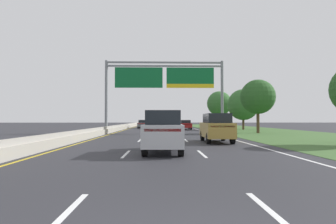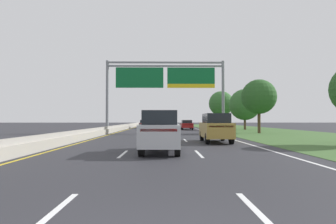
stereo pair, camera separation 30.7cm
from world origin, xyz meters
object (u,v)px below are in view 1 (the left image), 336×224
car_grey_left_lane_sedan (143,124)px  car_silver_centre_lane_suv (163,131)px  car_red_right_lane_sedan (185,125)px  roadside_tree_distant (219,104)px  overhead_sign_gantry (165,81)px  roadside_tree_mid (258,97)px  roadside_tree_far (243,105)px  pickup_truck_black (162,123)px  car_gold_right_lane_suv (216,127)px

car_grey_left_lane_sedan → car_silver_centre_lane_suv: 40.15m
car_red_right_lane_sedan → roadside_tree_distant: roadside_tree_distant is taller
car_silver_centre_lane_suv → car_red_right_lane_sedan: bearing=-5.4°
overhead_sign_gantry → car_red_right_lane_sedan: bearing=72.3°
roadside_tree_mid → roadside_tree_far: size_ratio=0.99×
roadside_tree_mid → pickup_truck_black: bearing=127.8°
car_silver_centre_lane_suv → roadside_tree_far: 34.65m
car_silver_centre_lane_suv → car_gold_right_lane_suv: bearing=-30.4°
roadside_tree_mid → roadside_tree_distant: (-0.09, 22.69, 0.43)m
car_grey_left_lane_sedan → roadside_tree_mid: bearing=-141.1°
pickup_truck_black → car_silver_centre_lane_suv: (-0.04, -35.04, 0.02)m
pickup_truck_black → roadside_tree_distant: (11.56, 7.68, 3.78)m
roadside_tree_mid → roadside_tree_distant: roadside_tree_distant is taller
roadside_tree_mid → roadside_tree_distant: 22.69m
car_gold_right_lane_suv → roadside_tree_far: 27.29m
roadside_tree_far → car_gold_right_lane_suv: bearing=-110.2°
car_grey_left_lane_sedan → roadside_tree_far: roadside_tree_far is taller
car_red_right_lane_sedan → roadside_tree_far: size_ratio=0.67×
car_red_right_lane_sedan → roadside_tree_far: 10.00m
overhead_sign_gantry → car_grey_left_lane_sedan: (-3.81, 18.41, -5.71)m
car_gold_right_lane_suv → pickup_truck_black: bearing=8.6°
roadside_tree_distant → car_silver_centre_lane_suv: bearing=-105.2°
overhead_sign_gantry → car_red_right_lane_sedan: size_ratio=3.40×
overhead_sign_gantry → car_silver_centre_lane_suv: bearing=-90.9°
roadside_tree_far → car_silver_centre_lane_suv: bearing=-112.7°
overhead_sign_gantry → roadside_tree_distant: overhead_sign_gantry is taller
overhead_sign_gantry → car_grey_left_lane_sedan: overhead_sign_gantry is taller
car_silver_centre_lane_suv → roadside_tree_far: (13.30, 31.86, 2.98)m
pickup_truck_black → roadside_tree_far: bearing=-105.2°
car_red_right_lane_sedan → car_gold_right_lane_suv: bearing=179.4°
overhead_sign_gantry → car_red_right_lane_sedan: 13.03m
pickup_truck_black → car_red_right_lane_sedan: pickup_truck_black is taller
overhead_sign_gantry → pickup_truck_black: 14.52m
pickup_truck_black → roadside_tree_mid: (11.66, -15.01, 3.35)m
pickup_truck_black → roadside_tree_distant: size_ratio=0.74×
overhead_sign_gantry → pickup_truck_black: size_ratio=2.76×
overhead_sign_gantry → roadside_tree_far: (12.98, 10.27, -2.45)m
pickup_truck_black → roadside_tree_distant: roadside_tree_distant is taller
car_silver_centre_lane_suv → roadside_tree_mid: roadside_tree_mid is taller
pickup_truck_black → roadside_tree_distant: bearing=-58.1°
car_grey_left_lane_sedan → roadside_tree_far: bearing=-114.2°
car_grey_left_lane_sedan → car_gold_right_lane_suv: bearing=-165.8°
overhead_sign_gantry → car_gold_right_lane_suv: (3.63, -15.19, -5.43)m
car_silver_centre_lane_suv → overhead_sign_gantry: bearing=0.5°
overhead_sign_gantry → roadside_tree_mid: overhead_sign_gantry is taller
overhead_sign_gantry → car_gold_right_lane_suv: size_ratio=3.19×
car_red_right_lane_sedan → car_silver_centre_lane_suv: 32.98m
car_gold_right_lane_suv → roadside_tree_mid: roadside_tree_mid is taller
car_gold_right_lane_suv → roadside_tree_far: size_ratio=0.71×
overhead_sign_gantry → roadside_tree_far: size_ratio=2.28×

